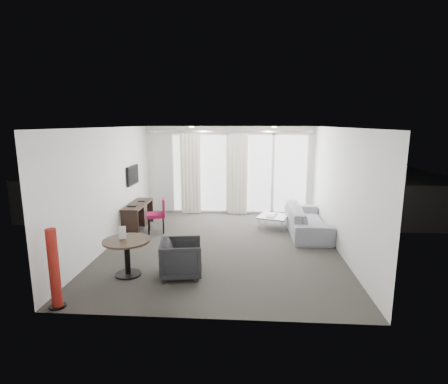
# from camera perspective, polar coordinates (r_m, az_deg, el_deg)

# --- Properties ---
(floor) EXTENTS (5.00, 6.00, 0.00)m
(floor) POSITION_cam_1_polar(r_m,az_deg,el_deg) (7.91, -0.30, -8.69)
(floor) COLOR #393632
(floor) RESTS_ON ground
(ceiling) EXTENTS (5.00, 6.00, 0.00)m
(ceiling) POSITION_cam_1_polar(r_m,az_deg,el_deg) (7.44, -0.32, 10.50)
(ceiling) COLOR white
(ceiling) RESTS_ON ground
(wall_left) EXTENTS (0.00, 6.00, 2.60)m
(wall_left) POSITION_cam_1_polar(r_m,az_deg,el_deg) (8.14, -18.15, 0.79)
(wall_left) COLOR silver
(wall_left) RESTS_ON ground
(wall_right) EXTENTS (0.00, 6.00, 2.60)m
(wall_right) POSITION_cam_1_polar(r_m,az_deg,el_deg) (7.80, 18.35, 0.35)
(wall_right) COLOR silver
(wall_right) RESTS_ON ground
(wall_front) EXTENTS (5.00, 0.00, 2.60)m
(wall_front) POSITION_cam_1_polar(r_m,az_deg,el_deg) (4.66, -2.99, -6.16)
(wall_front) COLOR silver
(wall_front) RESTS_ON ground
(window_panel) EXTENTS (4.00, 0.02, 2.38)m
(window_panel) POSITION_cam_1_polar(r_m,az_deg,el_deg) (10.51, 2.51, 3.03)
(window_panel) COLOR white
(window_panel) RESTS_ON ground
(window_frame) EXTENTS (4.10, 0.06, 2.44)m
(window_frame) POSITION_cam_1_polar(r_m,az_deg,el_deg) (10.50, 2.51, 3.02)
(window_frame) COLOR white
(window_frame) RESTS_ON ground
(curtain_left) EXTENTS (0.60, 0.20, 2.38)m
(curtain_left) POSITION_cam_1_polar(r_m,az_deg,el_deg) (10.48, -5.47, 2.97)
(curtain_left) COLOR silver
(curtain_left) RESTS_ON ground
(curtain_right) EXTENTS (0.60, 0.20, 2.38)m
(curtain_right) POSITION_cam_1_polar(r_m,az_deg,el_deg) (10.35, 2.21, 2.90)
(curtain_right) COLOR silver
(curtain_right) RESTS_ON ground
(curtain_track) EXTENTS (4.80, 0.04, 0.04)m
(curtain_track) POSITION_cam_1_polar(r_m,az_deg,el_deg) (10.25, 0.85, 9.85)
(curtain_track) COLOR #B2B2B7
(curtain_track) RESTS_ON ceiling
(downlight_a) EXTENTS (0.12, 0.12, 0.02)m
(downlight_a) POSITION_cam_1_polar(r_m,az_deg,el_deg) (9.13, -5.31, 10.52)
(downlight_a) COLOR #FFE0B2
(downlight_a) RESTS_ON ceiling
(downlight_b) EXTENTS (0.12, 0.12, 0.02)m
(downlight_b) POSITION_cam_1_polar(r_m,az_deg,el_deg) (9.04, 8.18, 10.45)
(downlight_b) COLOR #FFE0B2
(downlight_b) RESTS_ON ceiling
(desk) EXTENTS (0.44, 1.41, 0.66)m
(desk) POSITION_cam_1_polar(r_m,az_deg,el_deg) (9.30, -13.83, -3.83)
(desk) COLOR black
(desk) RESTS_ON floor
(tv) EXTENTS (0.05, 0.80, 0.50)m
(tv) POSITION_cam_1_polar(r_m,az_deg,el_deg) (9.45, -14.67, 2.68)
(tv) COLOR black
(tv) RESTS_ON wall_left
(desk_chair) EXTENTS (0.56, 0.54, 0.87)m
(desk_chair) POSITION_cam_1_polar(r_m,az_deg,el_deg) (8.87, -11.06, -3.77)
(desk_chair) COLOR maroon
(desk_chair) RESTS_ON floor
(round_table) EXTENTS (1.03, 1.03, 0.66)m
(round_table) POSITION_cam_1_polar(r_m,az_deg,el_deg) (6.57, -15.50, -10.27)
(round_table) COLOR #342619
(round_table) RESTS_ON floor
(menu_card) EXTENTS (0.13, 0.06, 0.23)m
(menu_card) POSITION_cam_1_polar(r_m,az_deg,el_deg) (6.50, -16.25, -6.90)
(menu_card) COLOR white
(menu_card) RESTS_ON round_table
(red_lamp) EXTENTS (0.29, 0.29, 1.21)m
(red_lamp) POSITION_cam_1_polar(r_m,az_deg,el_deg) (5.76, -25.99, -11.21)
(red_lamp) COLOR maroon
(red_lamp) RESTS_ON floor
(tub_armchair) EXTENTS (0.83, 0.82, 0.66)m
(tub_armchair) POSITION_cam_1_polar(r_m,az_deg,el_deg) (6.35, -6.98, -10.69)
(tub_armchair) COLOR black
(tub_armchair) RESTS_ON floor
(coffee_table) EXTENTS (0.91, 0.91, 0.32)m
(coffee_table) POSITION_cam_1_polar(r_m,az_deg,el_deg) (9.22, 8.02, -4.84)
(coffee_table) COLOR gray
(coffee_table) RESTS_ON floor
(remote) EXTENTS (0.09, 0.15, 0.02)m
(remote) POSITION_cam_1_polar(r_m,az_deg,el_deg) (9.23, 8.41, -3.55)
(remote) COLOR black
(remote) RESTS_ON coffee_table
(magazine) EXTENTS (0.31, 0.34, 0.02)m
(magazine) POSITION_cam_1_polar(r_m,az_deg,el_deg) (9.08, 7.71, -3.78)
(magazine) COLOR gray
(magazine) RESTS_ON coffee_table
(sofa) EXTENTS (0.88, 2.26, 0.66)m
(sofa) POSITION_cam_1_polar(r_m,az_deg,el_deg) (8.95, 13.40, -4.42)
(sofa) COLOR gray
(sofa) RESTS_ON floor
(terrace_slab) EXTENTS (5.60, 3.00, 0.12)m
(terrace_slab) POSITION_cam_1_polar(r_m,az_deg,el_deg) (12.23, 2.63, -1.81)
(terrace_slab) COLOR #4D4D50
(terrace_slab) RESTS_ON ground
(rattan_chair_a) EXTENTS (0.70, 0.70, 0.80)m
(rattan_chair_a) POSITION_cam_1_polar(r_m,az_deg,el_deg) (12.13, 3.45, 0.28)
(rattan_chair_a) COLOR brown
(rattan_chair_a) RESTS_ON terrace_slab
(rattan_chair_b) EXTENTS (0.67, 0.67, 0.86)m
(rattan_chair_b) POSITION_cam_1_polar(r_m,az_deg,el_deg) (12.84, 10.94, 0.86)
(rattan_chair_b) COLOR brown
(rattan_chair_b) RESTS_ON terrace_slab
(rattan_table) EXTENTS (0.54, 0.54, 0.51)m
(rattan_table) POSITION_cam_1_polar(r_m,az_deg,el_deg) (11.30, 10.55, -1.44)
(rattan_table) COLOR brown
(rattan_table) RESTS_ON terrace_slab
(balustrade) EXTENTS (5.50, 0.06, 1.05)m
(balustrade) POSITION_cam_1_polar(r_m,az_deg,el_deg) (13.55, 2.79, 1.87)
(balustrade) COLOR #B2B2B7
(balustrade) RESTS_ON terrace_slab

